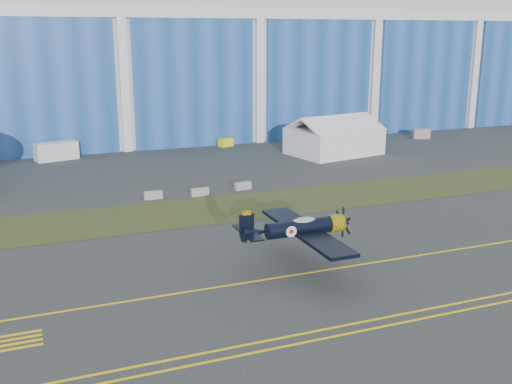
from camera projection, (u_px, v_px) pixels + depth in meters
name	position (u px, v px, depth m)	size (l,w,h in m)	color
ground	(233.00, 258.00, 48.61)	(260.00, 260.00, 0.00)	#34393A
grass_median	(188.00, 212.00, 61.20)	(260.00, 10.00, 0.02)	#475128
hangar	(102.00, 49.00, 109.36)	(220.00, 45.70, 30.00)	silver
taxiway_centreline	(256.00, 281.00, 44.11)	(200.00, 0.20, 0.02)	yellow
edge_line_near	(314.00, 340.00, 35.56)	(80.00, 0.20, 0.02)	yellow
edge_line_far	(306.00, 333.00, 36.46)	(80.00, 0.20, 0.02)	yellow
warbird	(299.00, 228.00, 45.51)	(10.10, 12.18, 3.61)	black
tent	(334.00, 135.00, 90.09)	(14.42, 11.75, 5.95)	white
shipping_container	(56.00, 151.00, 86.25)	(5.90, 2.36, 2.56)	silver
tug	(226.00, 142.00, 96.80)	(2.18, 1.36, 1.27)	yellow
gse_box	(421.00, 133.00, 104.17)	(2.83, 1.51, 1.70)	gray
barrier_a	(153.00, 195.00, 65.93)	(2.00, 0.60, 0.90)	gray
barrier_b	(200.00, 192.00, 67.24)	(2.00, 0.60, 0.90)	gray
barrier_c	(243.00, 186.00, 69.93)	(2.00, 0.60, 0.90)	#998997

